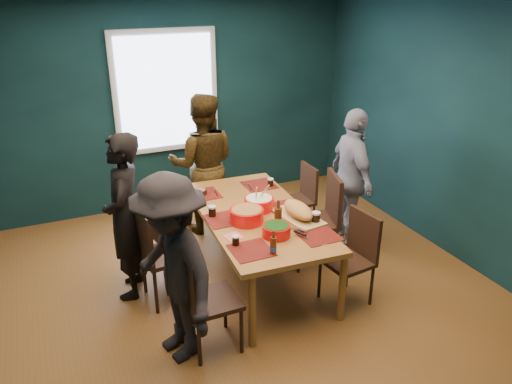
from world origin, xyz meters
TOP-DOWN VIEW (x-y plane):
  - room at (0.00, 0.27)m, footprint 5.01×5.01m
  - dining_table at (0.27, 0.24)m, footprint 1.10×2.05m
  - chair_left_far at (-0.53, 0.82)m, footprint 0.43×0.43m
  - chair_left_mid at (-0.72, 0.29)m, footprint 0.48×0.48m
  - chair_left_near at (-0.56, -0.55)m, footprint 0.43×0.43m
  - chair_right_far at (1.23, 1.03)m, footprint 0.38×0.38m
  - chair_right_mid at (1.08, 0.29)m, footprint 0.56×0.56m
  - chair_right_near at (0.99, -0.44)m, footprint 0.45×0.45m
  - person_far_left at (-0.94, 0.55)m, footprint 0.54×0.68m
  - person_back at (0.17, 1.56)m, footprint 0.99×0.88m
  - person_right at (1.62, 0.59)m, footprint 0.54×0.98m
  - person_near_left at (-0.76, -0.49)m, footprint 0.81×1.13m
  - bowl_salad at (0.12, 0.11)m, footprint 0.32×0.32m
  - bowl_dumpling at (0.34, 0.32)m, footprint 0.30×0.30m
  - bowl_herbs at (0.25, -0.26)m, footprint 0.26×0.26m
  - cutting_board at (0.60, -0.01)m, footprint 0.38×0.70m
  - small_bowl at (-0.08, 0.91)m, footprint 0.14×0.14m
  - beer_bottle_a at (0.09, -0.53)m, footprint 0.06×0.06m
  - beer_bottle_b at (0.34, -0.11)m, footprint 0.07×0.07m
  - cola_glass_a at (-0.14, -0.27)m, footprint 0.07×0.07m
  - cola_glass_b at (0.70, -0.18)m, footprint 0.08×0.08m
  - cola_glass_c at (0.70, 0.81)m, footprint 0.07×0.07m
  - cola_glass_d at (-0.14, 0.35)m, footprint 0.08×0.08m
  - napkin_a at (0.65, 0.34)m, footprint 0.16×0.16m
  - napkin_b at (-0.10, -0.11)m, footprint 0.17×0.17m
  - napkin_c at (0.59, -0.50)m, footprint 0.19×0.19m

SIDE VIEW (x-z plane):
  - chair_left_far at x=-0.53m, z-range 0.07..0.89m
  - chair_right_far at x=1.23m, z-range 0.07..0.91m
  - chair_right_near at x=0.99m, z-range 0.07..0.98m
  - chair_left_near at x=-0.56m, z-range 0.08..1.02m
  - chair_left_mid at x=-0.72m, z-range 0.08..1.07m
  - chair_right_mid at x=1.08m, z-range 0.08..1.10m
  - dining_table at x=0.27m, z-range 0.31..1.07m
  - napkin_a at x=0.65m, z-range 0.76..0.76m
  - napkin_b at x=-0.10m, z-range 0.76..0.76m
  - napkin_c at x=0.59m, z-range 0.76..0.76m
  - small_bowl at x=-0.08m, z-range 0.76..0.82m
  - person_right at x=1.62m, z-range 0.00..1.59m
  - person_near_left at x=-0.76m, z-range 0.00..1.59m
  - cola_glass_c at x=0.70m, z-range 0.76..0.85m
  - cola_glass_a at x=-0.14m, z-range 0.76..0.85m
  - person_far_left at x=-0.94m, z-range 0.00..1.63m
  - cola_glass_d at x=-0.14m, z-range 0.76..0.87m
  - bowl_herbs at x=0.25m, z-range 0.76..0.87m
  - cola_glass_b at x=0.70m, z-range 0.76..0.88m
  - bowl_dumpling at x=0.34m, z-range 0.69..0.96m
  - cutting_board at x=0.60m, z-range 0.75..0.90m
  - bowl_salad at x=0.12m, z-range 0.76..0.90m
  - beer_bottle_a at x=0.09m, z-range 0.73..0.94m
  - person_back at x=0.17m, z-range 0.00..1.69m
  - beer_bottle_b at x=0.34m, z-range 0.73..1.00m
  - room at x=0.00m, z-range 0.01..2.73m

